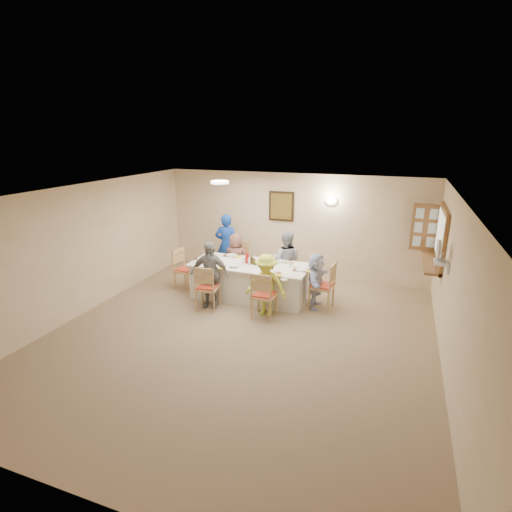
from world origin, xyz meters
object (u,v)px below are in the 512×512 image
(chair_front_left, at_px, (208,287))
(diner_right_end, at_px, (316,280))
(desk_fan, at_px, (440,253))
(chair_right_end, at_px, (322,285))
(caregiver, at_px, (227,245))
(chair_front_right, at_px, (264,294))
(diner_front_right, at_px, (266,285))
(chair_back_left, at_px, (238,262))
(diner_back_left, at_px, (236,259))
(diner_front_left, at_px, (210,274))
(dining_table, at_px, (250,281))
(condiment_ketchup, at_px, (247,257))
(serving_hatch, at_px, (441,237))
(chair_back_right, at_px, (287,270))
(chair_left_end, at_px, (186,269))
(diner_back_right, at_px, (286,261))

(chair_front_left, height_order, diner_right_end, diner_right_end)
(desk_fan, bearing_deg, chair_right_end, 162.13)
(chair_right_end, height_order, caregiver, caregiver)
(diner_right_end, bearing_deg, desk_fan, -108.94)
(chair_front_right, distance_m, diner_front_right, 0.19)
(chair_back_left, xyz_separation_m, chair_front_right, (1.20, -1.60, -0.01))
(chair_right_end, height_order, diner_back_left, diner_back_left)
(chair_front_right, bearing_deg, diner_right_end, -135.10)
(desk_fan, relative_size, diner_front_left, 0.22)
(desk_fan, bearing_deg, chair_front_left, -177.86)
(dining_table, height_order, condiment_ketchup, condiment_ketchup)
(serving_hatch, bearing_deg, desk_fan, -94.66)
(chair_back_right, height_order, chair_left_end, chair_left_end)
(serving_hatch, relative_size, chair_right_end, 1.54)
(diner_back_left, height_order, diner_front_right, diner_front_right)
(desk_fan, relative_size, chair_left_end, 0.33)
(chair_front_right, height_order, diner_front_left, diner_front_left)
(chair_front_left, height_order, diner_back_right, diner_back_right)
(chair_front_right, relative_size, chair_left_end, 1.02)
(chair_front_left, distance_m, diner_back_left, 1.49)
(dining_table, height_order, diner_back_left, diner_back_left)
(chair_left_end, relative_size, chair_right_end, 0.94)
(diner_back_right, height_order, caregiver, caregiver)
(chair_front_right, xyz_separation_m, chair_left_end, (-2.15, 0.80, -0.01))
(desk_fan, xyz_separation_m, diner_right_end, (-2.13, 0.64, -0.98))
(serving_hatch, bearing_deg, chair_back_right, 178.23)
(diner_back_right, relative_size, condiment_ketchup, 5.39)
(chair_front_right, bearing_deg, chair_left_end, -19.81)
(chair_right_end, distance_m, diner_front_right, 1.18)
(chair_front_right, relative_size, diner_right_end, 0.82)
(chair_back_right, xyz_separation_m, diner_back_left, (-1.20, -0.12, 0.16))
(chair_back_left, height_order, diner_back_left, diner_back_left)
(dining_table, relative_size, diner_front_right, 2.03)
(chair_front_right, height_order, chair_right_end, chair_right_end)
(chair_left_end, relative_size, diner_back_left, 0.76)
(serving_hatch, distance_m, chair_front_right, 3.56)
(serving_hatch, distance_m, chair_left_end, 5.36)
(desk_fan, bearing_deg, caregiver, 158.68)
(serving_hatch, xyz_separation_m, chair_back_left, (-4.26, 0.09, -1.02))
(chair_front_left, xyz_separation_m, diner_front_right, (1.20, 0.12, 0.15))
(diner_right_end, relative_size, condiment_ketchup, 4.52)
(chair_back_left, xyz_separation_m, chair_left_end, (-0.95, -0.80, -0.02))
(chair_front_right, bearing_deg, condiment_ketchup, -50.83)
(serving_hatch, distance_m, diner_back_left, 4.35)
(caregiver, bearing_deg, chair_front_left, 91.73)
(chair_back_right, distance_m, diner_right_end, 1.15)
(chair_front_right, distance_m, diner_back_left, 1.91)
(dining_table, relative_size, chair_front_right, 2.65)
(serving_hatch, distance_m, condiment_ketchup, 3.84)
(serving_hatch, xyz_separation_m, caregiver, (-4.71, 0.44, -0.73))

